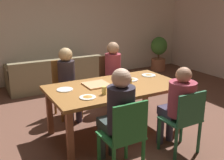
{
  "coord_description": "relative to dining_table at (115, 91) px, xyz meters",
  "views": [
    {
      "loc": [
        -1.8,
        -3.14,
        1.91
      ],
      "look_at": [
        0.0,
        0.1,
        0.81
      ],
      "focal_mm": 41.73,
      "sensor_mm": 36.0,
      "label": 1
    }
  ],
  "objects": [
    {
      "name": "drinking_glass_0",
      "position": [
        0.15,
        -0.15,
        0.15
      ],
      "size": [
        0.07,
        0.07,
        0.14
      ],
      "primitive_type": "cylinder",
      "color": "#DBC165",
      "rests_on": "dining_table"
    },
    {
      "name": "chair_0",
      "position": [
        -0.42,
        1.02,
        -0.15
      ],
      "size": [
        0.4,
        0.44,
        0.97
      ],
      "color": "#99612A",
      "rests_on": "ground"
    },
    {
      "name": "plate_1",
      "position": [
        0.35,
        0.14,
        0.09
      ],
      "size": [
        0.24,
        0.24,
        0.03
      ],
      "color": "white",
      "rests_on": "dining_table"
    },
    {
      "name": "person_1",
      "position": [
        0.48,
        -0.82,
        0.02
      ],
      "size": [
        0.35,
        0.5,
        1.16
      ],
      "color": "#3E374D",
      "rests_on": "ground"
    },
    {
      "name": "chair_2",
      "position": [
        0.48,
        1.02,
        -0.14
      ],
      "size": [
        0.38,
        0.43,
        0.96
      ],
      "color": "brown",
      "rests_on": "ground"
    },
    {
      "name": "couch",
      "position": [
        -0.13,
        2.66,
        -0.41
      ],
      "size": [
        2.08,
        0.91,
        0.72
      ],
      "color": "#867A59",
      "rests_on": "ground"
    },
    {
      "name": "pizza_box_0",
      "position": [
        -0.23,
        0.15,
        0.09
      ],
      "size": [
        0.35,
        0.35,
        0.02
      ],
      "color": "tan",
      "rests_on": "dining_table"
    },
    {
      "name": "plate_2",
      "position": [
        -0.71,
        0.17,
        0.08
      ],
      "size": [
        0.23,
        0.23,
        0.01
      ],
      "color": "white",
      "rests_on": "dining_table"
    },
    {
      "name": "potted_plant",
      "position": [
        2.99,
        2.71,
        -0.13
      ],
      "size": [
        0.46,
        0.46,
        0.98
      ],
      "color": "#AD6849",
      "rests_on": "ground"
    },
    {
      "name": "dining_table",
      "position": [
        0.0,
        0.0,
        0.0
      ],
      "size": [
        1.95,
        1.07,
        0.75
      ],
      "color": "#99632E",
      "rests_on": "ground"
    },
    {
      "name": "drinking_glass_1",
      "position": [
        -0.32,
        -0.26,
        0.13
      ],
      "size": [
        0.06,
        0.06,
        0.11
      ],
      "primitive_type": "cylinder",
      "color": "#DFCA62",
      "rests_on": "dining_table"
    },
    {
      "name": "person_0",
      "position": [
        -0.42,
        0.86,
        0.04
      ],
      "size": [
        0.28,
        0.51,
        1.21
      ],
      "color": "#382D3F",
      "rests_on": "ground"
    },
    {
      "name": "back_wall",
      "position": [
        0.0,
        3.27,
        0.79
      ],
      "size": [
        7.98,
        0.12,
        2.91
      ],
      "primitive_type": "cube",
      "color": "silver",
      "rests_on": "ground"
    },
    {
      "name": "ground_plane",
      "position": [
        0.0,
        0.0,
        -0.67
      ],
      "size": [
        20.0,
        20.0,
        0.0
      ],
      "primitive_type": "plane",
      "color": "brown"
    },
    {
      "name": "plate_0",
      "position": [
        -0.56,
        -0.27,
        0.09
      ],
      "size": [
        0.21,
        0.21,
        0.03
      ],
      "color": "white",
      "rests_on": "dining_table"
    },
    {
      "name": "chair_1",
      "position": [
        0.48,
        -0.94,
        -0.19
      ],
      "size": [
        0.46,
        0.39,
        0.87
      ],
      "color": "#29623F",
      "rests_on": "ground"
    },
    {
      "name": "person_3",
      "position": [
        -0.42,
        -0.8,
        0.06
      ],
      "size": [
        0.31,
        0.54,
        1.25
      ],
      "color": "#343F3D",
      "rests_on": "ground"
    },
    {
      "name": "plate_3",
      "position": [
        0.76,
        0.21,
        0.09
      ],
      "size": [
        0.23,
        0.23,
        0.03
      ],
      "color": "white",
      "rests_on": "dining_table"
    },
    {
      "name": "chair_3",
      "position": [
        -0.42,
        -0.95,
        -0.17
      ],
      "size": [
        0.44,
        0.43,
        0.92
      ],
      "color": "#246D32",
      "rests_on": "ground"
    },
    {
      "name": "person_2",
      "position": [
        0.48,
        0.86,
        0.06
      ],
      "size": [
        0.29,
        0.5,
        1.24
      ],
      "color": "#373842",
      "rests_on": "ground"
    }
  ]
}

